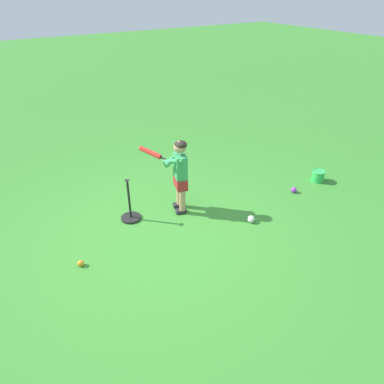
# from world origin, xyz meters

# --- Properties ---
(ground_plane) EXTENTS (40.00, 40.00, 0.00)m
(ground_plane) POSITION_xyz_m (0.00, 0.00, 0.00)
(ground_plane) COLOR #38842D
(child_batter) EXTENTS (0.49, 0.68, 1.08)m
(child_batter) POSITION_xyz_m (-0.52, -0.35, 0.65)
(child_batter) COLOR #232328
(child_batter) RESTS_ON ground
(play_ball_near_batter) EXTENTS (0.10, 0.10, 0.10)m
(play_ball_near_batter) POSITION_xyz_m (-1.20, 0.46, 0.05)
(play_ball_near_batter) COLOR white
(play_ball_near_batter) RESTS_ON ground
(play_ball_by_bucket) EXTENTS (0.08, 0.08, 0.08)m
(play_ball_by_bucket) POSITION_xyz_m (1.06, 0.06, 0.04)
(play_ball_by_bucket) COLOR orange
(play_ball_by_bucket) RESTS_ON ground
(play_ball_far_right) EXTENTS (0.09, 0.09, 0.09)m
(play_ball_far_right) POSITION_xyz_m (-2.30, 0.21, 0.05)
(play_ball_far_right) COLOR purple
(play_ball_far_right) RESTS_ON ground
(batting_tee) EXTENTS (0.28, 0.28, 0.62)m
(batting_tee) POSITION_xyz_m (0.17, -0.51, 0.10)
(batting_tee) COLOR black
(batting_tee) RESTS_ON ground
(toy_bucket) EXTENTS (0.22, 0.22, 0.19)m
(toy_bucket) POSITION_xyz_m (-2.91, 0.16, 0.10)
(toy_bucket) COLOR green
(toy_bucket) RESTS_ON ground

